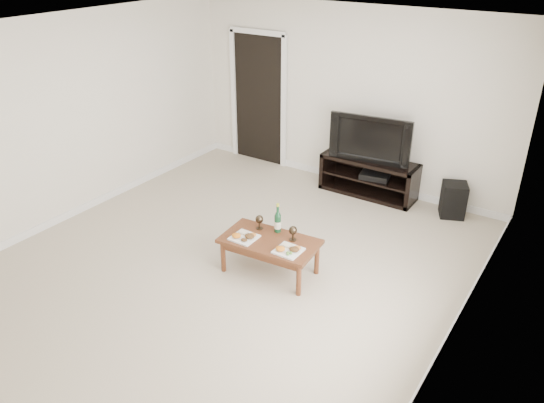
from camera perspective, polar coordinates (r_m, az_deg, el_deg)
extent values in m
plane|color=#BEAE98|center=(6.25, -4.00, -6.33)|extent=(5.50, 5.50, 0.00)
cube|color=silver|center=(7.90, 8.13, 11.03)|extent=(5.00, 0.04, 2.60)
cube|color=white|center=(5.30, -4.93, 18.14)|extent=(5.00, 5.50, 0.04)
cube|color=black|center=(8.69, -1.44, 10.86)|extent=(0.90, 0.02, 2.05)
cube|color=black|center=(7.80, 10.35, 2.63)|extent=(1.39, 0.45, 0.55)
imported|color=black|center=(7.57, 10.72, 6.82)|extent=(1.16, 0.29, 0.66)
cube|color=black|center=(7.73, 11.01, 2.77)|extent=(0.45, 0.37, 0.08)
cube|color=black|center=(7.49, 18.92, 0.17)|extent=(0.41, 0.41, 0.47)
cube|color=brown|center=(5.92, -0.24, -5.89)|extent=(1.11, 0.67, 0.42)
cube|color=white|center=(5.83, -3.02, -3.69)|extent=(0.27, 0.27, 0.07)
cube|color=white|center=(5.59, 1.77, -5.10)|extent=(0.27, 0.27, 0.07)
cylinder|color=#0F371D|center=(5.89, 0.62, -1.76)|extent=(0.07, 0.07, 0.35)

